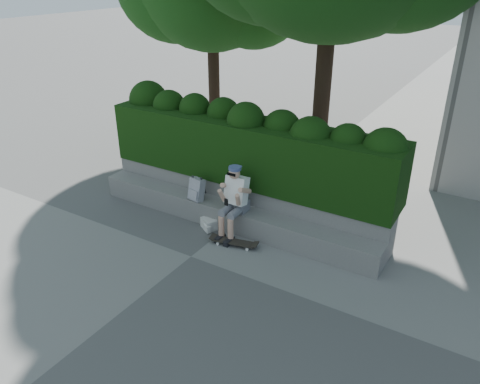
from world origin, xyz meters
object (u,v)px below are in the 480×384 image
Objects in this scene: skateboard at (234,242)px; person at (235,198)px; backpack_ground at (209,224)px; backpack_plaid at (197,189)px.

person is at bearing 107.17° from skateboard.
skateboard is 2.61× the size of backpack_ground.
backpack_ground is (-0.53, -0.09, -0.65)m from person.
backpack_ground is at bearing -12.57° from backpack_plaid.
person is 0.84m from backpack_ground.
backpack_plaid reaches higher than backpack_ground.
person reaches higher than backpack_ground.
skateboard is 1.36m from backpack_plaid.
skateboard is (0.20, -0.36, -0.68)m from person.
skateboard is 1.89× the size of backpack_plaid.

